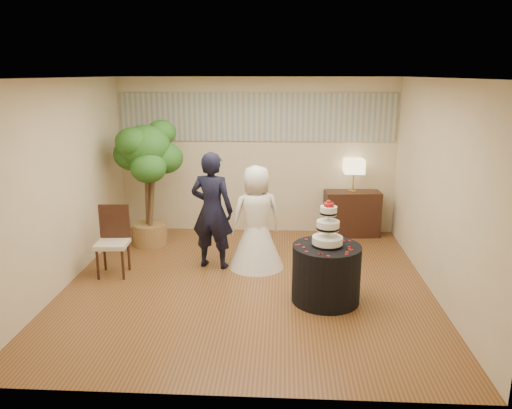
# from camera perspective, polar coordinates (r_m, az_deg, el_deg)

# --- Properties ---
(floor) EXTENTS (5.00, 5.00, 0.00)m
(floor) POSITION_cam_1_polar(r_m,az_deg,el_deg) (7.06, -1.00, -9.09)
(floor) COLOR brown
(floor) RESTS_ON ground
(ceiling) EXTENTS (5.00, 5.00, 0.00)m
(ceiling) POSITION_cam_1_polar(r_m,az_deg,el_deg) (6.46, -1.12, 14.27)
(ceiling) COLOR white
(ceiling) RESTS_ON wall_back
(wall_back) EXTENTS (5.00, 0.06, 2.80)m
(wall_back) POSITION_cam_1_polar(r_m,az_deg,el_deg) (9.07, 0.10, 5.54)
(wall_back) COLOR beige
(wall_back) RESTS_ON ground
(wall_front) EXTENTS (5.00, 0.06, 2.80)m
(wall_front) POSITION_cam_1_polar(r_m,az_deg,el_deg) (4.23, -3.55, -5.43)
(wall_front) COLOR beige
(wall_front) RESTS_ON ground
(wall_left) EXTENTS (0.06, 5.00, 2.80)m
(wall_left) POSITION_cam_1_polar(r_m,az_deg,el_deg) (7.24, -21.21, 2.16)
(wall_left) COLOR beige
(wall_left) RESTS_ON ground
(wall_right) EXTENTS (0.06, 5.00, 2.80)m
(wall_right) POSITION_cam_1_polar(r_m,az_deg,el_deg) (6.90, 20.13, 1.68)
(wall_right) COLOR beige
(wall_right) RESTS_ON ground
(mural_border) EXTENTS (4.90, 0.02, 0.85)m
(mural_border) POSITION_cam_1_polar(r_m,az_deg,el_deg) (8.96, 0.10, 9.94)
(mural_border) COLOR #9CA093
(mural_border) RESTS_ON wall_back
(groom) EXTENTS (0.71, 0.54, 1.76)m
(groom) POSITION_cam_1_polar(r_m,az_deg,el_deg) (7.43, -5.04, -0.69)
(groom) COLOR black
(groom) RESTS_ON floor
(bride) EXTENTS (1.06, 1.06, 1.57)m
(bride) POSITION_cam_1_polar(r_m,az_deg,el_deg) (7.42, 0.04, -1.46)
(bride) COLOR white
(bride) RESTS_ON floor
(cake_table) EXTENTS (1.06, 1.06, 0.75)m
(cake_table) POSITION_cam_1_polar(r_m,az_deg,el_deg) (6.50, 8.02, -7.81)
(cake_table) COLOR black
(cake_table) RESTS_ON floor
(wedding_cake) EXTENTS (0.39, 0.39, 0.60)m
(wedding_cake) POSITION_cam_1_polar(r_m,az_deg,el_deg) (6.28, 8.24, -2.12)
(wedding_cake) COLOR white
(wedding_cake) RESTS_ON cake_table
(console) EXTENTS (1.01, 0.52, 0.81)m
(console) POSITION_cam_1_polar(r_m,az_deg,el_deg) (9.16, 10.88, -1.01)
(console) COLOR black
(console) RESTS_ON floor
(table_lamp) EXTENTS (0.35, 0.35, 0.58)m
(table_lamp) POSITION_cam_1_polar(r_m,az_deg,el_deg) (8.99, 11.10, 3.27)
(table_lamp) COLOR #CEBB88
(table_lamp) RESTS_ON console
(ficus_tree) EXTENTS (1.44, 1.44, 2.16)m
(ficus_tree) POSITION_cam_1_polar(r_m,az_deg,el_deg) (8.53, -12.31, 2.40)
(ficus_tree) COLOR #295F1E
(ficus_tree) RESTS_ON floor
(side_chair) EXTENTS (0.49, 0.51, 1.01)m
(side_chair) POSITION_cam_1_polar(r_m,az_deg,el_deg) (7.49, -16.11, -4.14)
(side_chair) COLOR black
(side_chair) RESTS_ON floor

